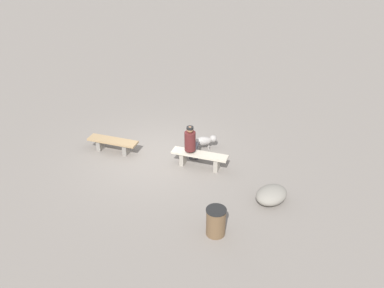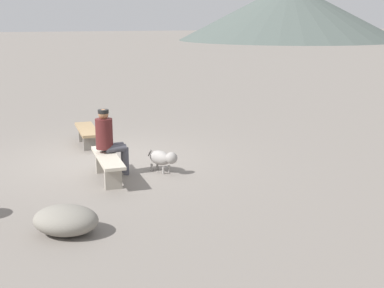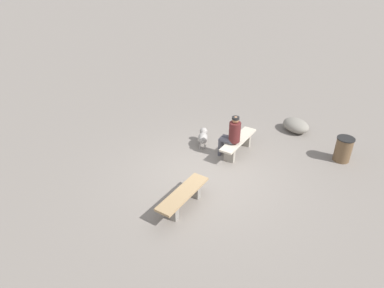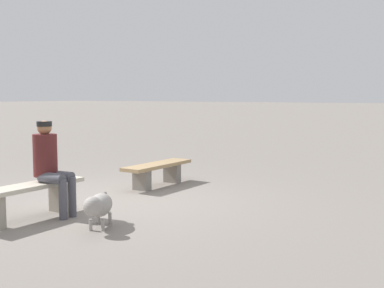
% 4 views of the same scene
% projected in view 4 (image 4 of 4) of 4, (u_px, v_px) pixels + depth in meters
% --- Properties ---
extents(ground, '(210.00, 210.00, 0.06)m').
position_uv_depth(ground, '(109.00, 203.00, 7.89)').
color(ground, gray).
extents(bench_left, '(1.66, 0.45, 0.43)m').
position_uv_depth(bench_left, '(158.00, 170.00, 9.17)').
color(bench_left, gray).
rests_on(bench_left, ground).
extents(bench_right, '(1.73, 0.41, 0.48)m').
position_uv_depth(bench_right, '(29.00, 195.00, 6.70)').
color(bench_right, gray).
rests_on(bench_right, ground).
extents(seated_person, '(0.35, 0.62, 1.34)m').
position_uv_depth(seated_person, '(50.00, 161.00, 6.88)').
color(seated_person, '#511E1E').
rests_on(seated_person, ground).
extents(dog, '(0.75, 0.52, 0.47)m').
position_uv_depth(dog, '(99.00, 206.00, 6.24)').
color(dog, gray).
rests_on(dog, ground).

